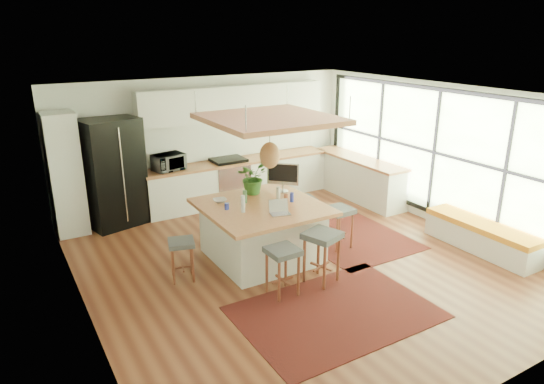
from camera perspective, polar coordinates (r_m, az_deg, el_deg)
floor at (r=8.01m, az=3.09°, el=-8.24°), size 7.00×7.00×0.00m
ceiling at (r=7.20m, az=3.46°, el=11.30°), size 7.00×7.00×0.00m
wall_back at (r=10.48m, az=-7.47°, el=6.00°), size 6.50×0.00×6.50m
wall_front at (r=5.19m, az=25.50°, el=-9.21°), size 6.50×0.00×6.50m
wall_left at (r=6.39m, az=-21.84°, el=-3.57°), size 0.00×7.00×7.00m
wall_right at (r=9.63m, az=19.61°, el=3.93°), size 0.00×7.00×7.00m
window_wall at (r=9.60m, az=19.52°, el=4.20°), size 0.10×6.20×2.60m
pantry at (r=9.50m, az=-23.15°, el=1.89°), size 0.55×0.60×2.25m
back_counter_base at (r=10.66m, az=-3.87°, el=1.26°), size 4.20×0.60×0.88m
back_counter_top at (r=10.53m, az=-3.92°, el=3.65°), size 4.24×0.64×0.05m
backsplash at (r=10.69m, az=-4.70°, el=6.34°), size 4.20×0.02×0.80m
upper_cabinets at (r=10.40m, az=-4.43°, el=10.48°), size 4.20×0.34×0.70m
range at (r=10.54m, az=-5.08°, el=1.36°), size 0.76×0.62×1.00m
right_counter_base at (r=10.99m, az=10.12°, el=1.55°), size 0.60×2.50×0.88m
right_counter_top at (r=10.87m, az=10.26°, el=3.87°), size 0.64×2.54×0.05m
window_bench at (r=9.05m, az=23.37°, el=-4.82°), size 0.52×2.00×0.50m
ceiling_panel at (r=7.49m, az=-0.27°, el=6.57°), size 1.86×1.86×0.80m
rug_near at (r=6.76m, az=7.46°, el=-13.84°), size 2.60×1.80×0.01m
rug_right at (r=9.15m, az=8.38°, el=-4.81°), size 1.80×2.60×0.01m
fridge at (r=9.68m, az=-18.21°, el=1.54°), size 1.19×1.03×2.07m
island at (r=7.96m, az=-1.20°, el=-4.68°), size 1.85×1.85×0.93m
stool_near_left at (r=6.95m, az=1.25°, el=-9.36°), size 0.44×0.44×0.72m
stool_near_right at (r=7.31m, az=5.82°, el=-7.98°), size 0.60×0.60×0.80m
stool_right_front at (r=8.45m, az=7.81°, el=-4.25°), size 0.45×0.45×0.73m
stool_right_back at (r=8.95m, az=3.68°, el=-2.78°), size 0.46×0.46×0.70m
stool_left_side at (r=7.46m, az=-10.52°, el=-7.61°), size 0.47×0.47×0.64m
laptop at (r=7.36m, az=0.97°, el=-1.77°), size 0.38×0.39×0.23m
monitor at (r=8.35m, az=1.29°, el=1.74°), size 0.54×0.54×0.52m
microwave at (r=9.89m, az=-12.09°, el=3.66°), size 0.66×0.46×0.41m
island_plant at (r=8.29m, az=-2.31°, el=1.38°), size 0.76×0.78×0.46m
island_bowl at (r=7.95m, az=-6.16°, el=-1.01°), size 0.26×0.26×0.05m
island_bottle_0 at (r=7.61m, az=-5.21°, el=-1.36°), size 0.07×0.07×0.19m
island_bottle_1 at (r=7.46m, az=-3.34°, el=-1.73°), size 0.07×0.07×0.19m
island_bottle_2 at (r=7.64m, az=1.51°, el=-1.21°), size 0.07×0.07×0.19m
island_bottle_3 at (r=7.97m, az=0.79°, el=-0.35°), size 0.07×0.07×0.19m
island_bottle_4 at (r=7.88m, az=-3.39°, el=-0.60°), size 0.07×0.07×0.19m
island_bottle_5 at (r=7.92m, az=2.28°, el=-0.47°), size 0.07×0.07×0.19m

